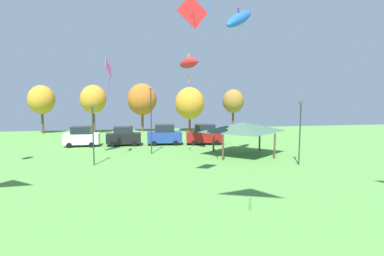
{
  "coord_description": "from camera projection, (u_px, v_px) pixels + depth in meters",
  "views": [
    {
      "loc": [
        -3.73,
        0.35,
        7.45
      ],
      "look_at": [
        -1.44,
        15.28,
        5.59
      ],
      "focal_mm": 32.0,
      "sensor_mm": 36.0,
      "label": 1
    }
  ],
  "objects": [
    {
      "name": "kite_flying_0",
      "position": [
        193.0,
        12.0,
        23.1
      ],
      "size": [
        2.27,
        0.91,
        2.37
      ],
      "color": "red"
    },
    {
      "name": "parked_car_third_from_left",
      "position": [
        165.0,
        135.0,
        43.55
      ],
      "size": [
        4.41,
        2.23,
        2.6
      ],
      "rotation": [
        0.0,
        0.0,
        -0.04
      ],
      "color": "#234299",
      "rests_on": "ground"
    },
    {
      "name": "parked_car_rightmost_in_row",
      "position": [
        205.0,
        135.0,
        43.81
      ],
      "size": [
        4.85,
        2.3,
        2.58
      ],
      "rotation": [
        0.0,
        0.0,
        -0.1
      ],
      "color": "maroon",
      "rests_on": "ground"
    },
    {
      "name": "treeline_tree_3",
      "position": [
        190.0,
        103.0,
        55.64
      ],
      "size": [
        4.77,
        4.77,
        7.26
      ],
      "color": "brown",
      "rests_on": "ground"
    },
    {
      "name": "parked_car_leftmost",
      "position": [
        81.0,
        137.0,
        42.25
      ],
      "size": [
        4.28,
        2.1,
        2.5
      ],
      "rotation": [
        0.0,
        0.0,
        -0.01
      ],
      "color": "silver",
      "rests_on": "ground"
    },
    {
      "name": "light_post_0",
      "position": [
        151.0,
        118.0,
        37.25
      ],
      "size": [
        0.36,
        0.2,
        7.22
      ],
      "color": "#2D2D33",
      "rests_on": "ground"
    },
    {
      "name": "kite_flying_7",
      "position": [
        108.0,
        69.0,
        33.78
      ],
      "size": [
        0.69,
        2.03,
        4.1
      ],
      "color": "#E54C93"
    },
    {
      "name": "parked_car_second_from_left",
      "position": [
        124.0,
        136.0,
        42.89
      ],
      "size": [
        4.29,
        2.0,
        2.41
      ],
      "rotation": [
        0.0,
        0.0,
        0.01
      ],
      "color": "black",
      "rests_on": "ground"
    },
    {
      "name": "kite_flying_6",
      "position": [
        188.0,
        63.0,
        37.3
      ],
      "size": [
        2.11,
        5.11,
        3.19
      ],
      "color": "red"
    },
    {
      "name": "light_post_2",
      "position": [
        93.0,
        131.0,
        31.9
      ],
      "size": [
        0.36,
        0.2,
        5.72
      ],
      "color": "#2D2D33",
      "rests_on": "ground"
    },
    {
      "name": "park_pavilion",
      "position": [
        243.0,
        127.0,
        36.71
      ],
      "size": [
        7.07,
        5.78,
        3.6
      ],
      "color": "brown",
      "rests_on": "ground"
    },
    {
      "name": "light_post_1",
      "position": [
        300.0,
        129.0,
        32.06
      ],
      "size": [
        0.36,
        0.2,
        6.02
      ],
      "color": "#2D2D33",
      "rests_on": "ground"
    },
    {
      "name": "treeline_tree_1",
      "position": [
        93.0,
        99.0,
        53.54
      ],
      "size": [
        4.04,
        4.04,
        7.62
      ],
      "color": "brown",
      "rests_on": "ground"
    },
    {
      "name": "treeline_tree_0",
      "position": [
        41.0,
        100.0,
        53.33
      ],
      "size": [
        4.08,
        4.08,
        7.57
      ],
      "color": "brown",
      "rests_on": "ground"
    },
    {
      "name": "treeline_tree_4",
      "position": [
        233.0,
        101.0,
        57.73
      ],
      "size": [
        3.64,
        3.64,
        6.9
      ],
      "color": "brown",
      "rests_on": "ground"
    },
    {
      "name": "kite_flying_10",
      "position": [
        239.0,
        19.0,
        31.96
      ],
      "size": [
        4.17,
        4.35,
        2.84
      ],
      "color": "blue"
    },
    {
      "name": "treeline_tree_2",
      "position": [
        142.0,
        99.0,
        55.82
      ],
      "size": [
        4.72,
        4.72,
        7.87
      ],
      "color": "brown",
      "rests_on": "ground"
    }
  ]
}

